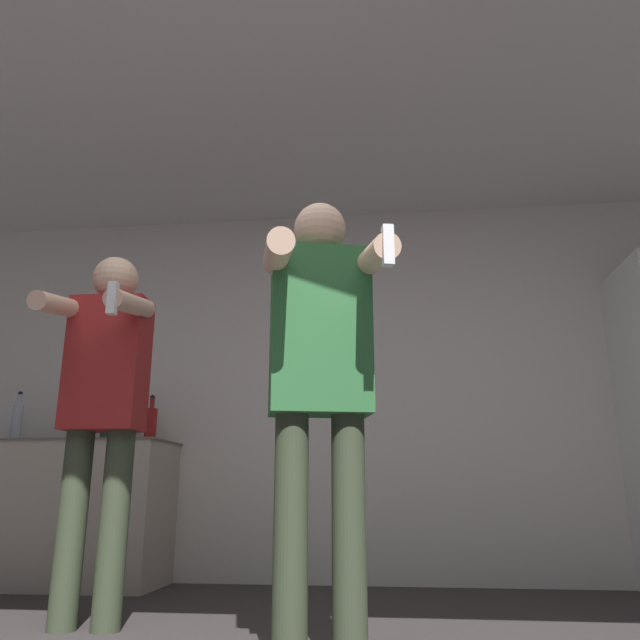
{
  "coord_description": "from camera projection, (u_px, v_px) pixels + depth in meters",
  "views": [
    {
      "loc": [
        0.55,
        -1.4,
        0.56
      ],
      "look_at": [
        0.29,
        0.85,
        1.2
      ],
      "focal_mm": 35.0,
      "sensor_mm": 36.0,
      "label": 1
    }
  ],
  "objects": [
    {
      "name": "wall_back",
      "position": [
        311.0,
        387.0,
        4.33
      ],
      "size": [
        7.0,
        0.06,
        2.55
      ],
      "color": "silver",
      "rests_on": "ground_plane"
    },
    {
      "name": "ceiling_slab",
      "position": [
        277.0,
        100.0,
        3.3
      ],
      "size": [
        7.0,
        3.35,
        0.05
      ],
      "color": "silver",
      "rests_on": "wall_back"
    },
    {
      "name": "counter",
      "position": [
        62.0,
        512.0,
        3.99
      ],
      "size": [
        1.37,
        0.58,
        0.89
      ],
      "color": "#BCB29E",
      "rests_on": "ground_plane"
    },
    {
      "name": "bottle_green_wine",
      "position": [
        126.0,
        421.0,
        4.17
      ],
      "size": [
        0.07,
        0.07,
        0.36
      ],
      "color": "maroon",
      "rests_on": "counter"
    },
    {
      "name": "bottle_clear_vodka",
      "position": [
        108.0,
        424.0,
        4.18
      ],
      "size": [
        0.09,
        0.09,
        0.32
      ],
      "color": "#194723",
      "rests_on": "counter"
    },
    {
      "name": "bottle_dark_rum",
      "position": [
        17.0,
        422.0,
        4.26
      ],
      "size": [
        0.07,
        0.07,
        0.35
      ],
      "color": "silver",
      "rests_on": "counter"
    },
    {
      "name": "bottle_red_label",
      "position": [
        151.0,
        423.0,
        4.15
      ],
      "size": [
        0.08,
        0.08,
        0.31
      ],
      "color": "maroon",
      "rests_on": "counter"
    },
    {
      "name": "bottle_brown_liquor",
      "position": [
        81.0,
        422.0,
        4.21
      ],
      "size": [
        0.08,
        0.08,
        0.33
      ],
      "color": "silver",
      "rests_on": "counter"
    },
    {
      "name": "person_woman_foreground",
      "position": [
        321.0,
        369.0,
        2.29
      ],
      "size": [
        0.53,
        0.58,
        1.67
      ],
      "color": "#38422D",
      "rests_on": "ground_plane"
    },
    {
      "name": "person_man_side",
      "position": [
        104.0,
        396.0,
        2.89
      ],
      "size": [
        0.43,
        0.51,
        1.69
      ],
      "color": "#38422D",
      "rests_on": "ground_plane"
    }
  ]
}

